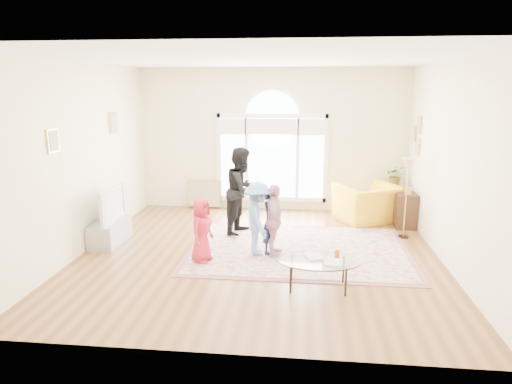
# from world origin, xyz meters

# --- Properties ---
(ground) EXTENTS (6.00, 6.00, 0.00)m
(ground) POSITION_xyz_m (0.00, 0.00, 0.00)
(ground) COLOR brown
(ground) RESTS_ON ground
(room_shell) EXTENTS (6.00, 6.00, 6.00)m
(room_shell) POSITION_xyz_m (0.01, 2.83, 1.57)
(room_shell) COLOR #F8EDC3
(room_shell) RESTS_ON ground
(area_rug) EXTENTS (3.60, 2.60, 0.02)m
(area_rug) POSITION_xyz_m (0.67, 0.29, 0.01)
(area_rug) COLOR beige
(area_rug) RESTS_ON ground
(rug_border) EXTENTS (3.80, 2.80, 0.01)m
(rug_border) POSITION_xyz_m (0.67, 0.29, 0.01)
(rug_border) COLOR #905356
(rug_border) RESTS_ON ground
(tv_console) EXTENTS (0.45, 1.00, 0.42)m
(tv_console) POSITION_xyz_m (-2.75, 0.30, 0.21)
(tv_console) COLOR #969A9F
(tv_console) RESTS_ON ground
(television) EXTENTS (0.17, 1.07, 0.62)m
(television) POSITION_xyz_m (-2.74, 0.30, 0.73)
(television) COLOR black
(television) RESTS_ON tv_console
(coffee_table) EXTENTS (1.17, 0.76, 0.54)m
(coffee_table) POSITION_xyz_m (0.96, -1.24, 0.40)
(coffee_table) COLOR silver
(coffee_table) RESTS_ON ground
(armchair) EXTENTS (1.54, 1.47, 0.78)m
(armchair) POSITION_xyz_m (2.09, 2.20, 0.39)
(armchair) COLOR yellow
(armchair) RESTS_ON ground
(side_cabinet) EXTENTS (0.40, 0.50, 0.70)m
(side_cabinet) POSITION_xyz_m (2.78, 1.87, 0.35)
(side_cabinet) COLOR black
(side_cabinet) RESTS_ON ground
(floor_lamp) EXTENTS (0.29, 0.29, 1.51)m
(floor_lamp) POSITION_xyz_m (2.63, 1.18, 1.28)
(floor_lamp) COLOR black
(floor_lamp) RESTS_ON ground
(plant_pedestal) EXTENTS (0.20, 0.20, 0.70)m
(plant_pedestal) POSITION_xyz_m (2.70, 2.62, 0.35)
(plant_pedestal) COLOR white
(plant_pedestal) RESTS_ON ground
(potted_plant) EXTENTS (0.44, 0.40, 0.43)m
(potted_plant) POSITION_xyz_m (2.70, 2.62, 0.92)
(potted_plant) COLOR #33722D
(potted_plant) RESTS_ON plant_pedestal
(leaning_picture) EXTENTS (0.80, 0.14, 0.62)m
(leaning_picture) POSITION_xyz_m (-1.58, 2.90, 0.00)
(leaning_picture) COLOR tan
(leaning_picture) RESTS_ON ground
(child_red) EXTENTS (0.45, 0.58, 1.04)m
(child_red) POSITION_xyz_m (-0.88, -0.44, 0.54)
(child_red) COLOR red
(child_red) RESTS_ON area_rug
(child_navy) EXTENTS (0.39, 0.48, 1.12)m
(child_navy) POSITION_xyz_m (0.20, 0.04, 0.58)
(child_navy) COLOR #131B3C
(child_navy) RESTS_ON area_rug
(child_black) EXTENTS (0.82, 0.94, 1.66)m
(child_black) POSITION_xyz_m (-0.43, 1.11, 0.85)
(child_black) COLOR black
(child_black) RESTS_ON area_rug
(child_pink) EXTENTS (0.33, 0.72, 1.21)m
(child_pink) POSITION_xyz_m (0.26, -0.08, 0.63)
(child_pink) COLOR #D69DAF
(child_pink) RESTS_ON area_rug
(child_blue) EXTENTS (0.69, 0.91, 1.24)m
(child_blue) POSITION_xyz_m (-0.02, -0.03, 0.64)
(child_blue) COLOR #6493DD
(child_blue) RESTS_ON area_rug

